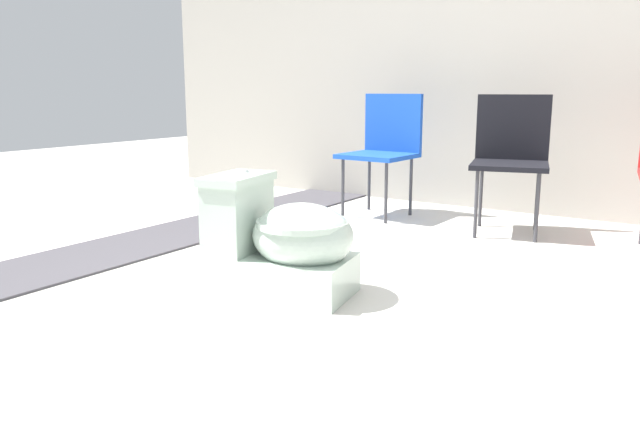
% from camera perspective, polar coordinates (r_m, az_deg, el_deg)
% --- Properties ---
extents(ground_plane, '(14.00, 14.00, 0.00)m').
position_cam_1_polar(ground_plane, '(2.50, -5.63, -9.04)').
color(ground_plane, beige).
extents(gravel_strip, '(0.56, 8.00, 0.01)m').
position_cam_1_polar(gravel_strip, '(3.69, -16.04, -2.63)').
color(gravel_strip, '#423F44').
rests_on(gravel_strip, ground).
extents(building_wall, '(7.00, 0.20, 2.60)m').
position_cam_1_polar(building_wall, '(4.66, 21.84, 15.86)').
color(building_wall, '#9E998E').
rests_on(building_wall, ground).
extents(toilet, '(0.69, 0.48, 0.52)m').
position_cam_1_polar(toilet, '(2.67, -3.47, -2.74)').
color(toilet, '#B2C6B7').
rests_on(toilet, ground).
extents(folding_chair_left, '(0.46, 0.46, 0.83)m').
position_cam_1_polar(folding_chair_left, '(4.36, 5.99, 6.59)').
color(folding_chair_left, '#1947B2').
rests_on(folding_chair_left, ground).
extents(folding_chair_middle, '(0.54, 0.54, 0.83)m').
position_cam_1_polar(folding_chair_middle, '(3.99, 17.07, 5.71)').
color(folding_chair_middle, black).
rests_on(folding_chair_middle, ground).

